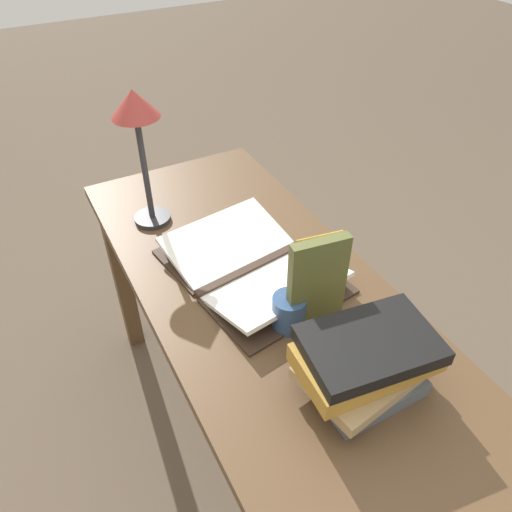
{
  "coord_description": "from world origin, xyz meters",
  "views": [
    {
      "loc": [
        -0.84,
        0.47,
        1.7
      ],
      "look_at": [
        0.05,
        -0.0,
        0.85
      ],
      "focal_mm": 35.0,
      "sensor_mm": 36.0,
      "label": 1
    }
  ],
  "objects_px": {
    "open_book": "(251,266)",
    "coffee_mug": "(289,312)",
    "book_stack_tall": "(366,362)",
    "book_standing_upright": "(317,284)",
    "reading_lamp": "(137,124)",
    "pencil": "(320,236)"
  },
  "relations": [
    {
      "from": "reading_lamp",
      "to": "pencil",
      "type": "bearing_deg",
      "value": -127.52
    },
    {
      "from": "book_stack_tall",
      "to": "reading_lamp",
      "type": "bearing_deg",
      "value": 13.93
    },
    {
      "from": "open_book",
      "to": "coffee_mug",
      "type": "height_order",
      "value": "coffee_mug"
    },
    {
      "from": "reading_lamp",
      "to": "pencil",
      "type": "relative_size",
      "value": 2.7
    },
    {
      "from": "book_stack_tall",
      "to": "book_standing_upright",
      "type": "distance_m",
      "value": 0.21
    },
    {
      "from": "open_book",
      "to": "reading_lamp",
      "type": "height_order",
      "value": "reading_lamp"
    },
    {
      "from": "open_book",
      "to": "pencil",
      "type": "bearing_deg",
      "value": -89.65
    },
    {
      "from": "open_book",
      "to": "book_standing_upright",
      "type": "height_order",
      "value": "book_standing_upright"
    },
    {
      "from": "open_book",
      "to": "book_stack_tall",
      "type": "bearing_deg",
      "value": 176.34
    },
    {
      "from": "book_stack_tall",
      "to": "coffee_mug",
      "type": "relative_size",
      "value": 2.71
    },
    {
      "from": "open_book",
      "to": "coffee_mug",
      "type": "distance_m",
      "value": 0.22
    },
    {
      "from": "reading_lamp",
      "to": "coffee_mug",
      "type": "height_order",
      "value": "reading_lamp"
    },
    {
      "from": "open_book",
      "to": "book_standing_upright",
      "type": "relative_size",
      "value": 2.07
    },
    {
      "from": "book_stack_tall",
      "to": "book_standing_upright",
      "type": "xyz_separation_m",
      "value": [
        0.21,
        -0.01,
        0.05
      ]
    },
    {
      "from": "coffee_mug",
      "to": "open_book",
      "type": "bearing_deg",
      "value": -2.68
    },
    {
      "from": "book_stack_tall",
      "to": "reading_lamp",
      "type": "height_order",
      "value": "reading_lamp"
    },
    {
      "from": "open_book",
      "to": "book_stack_tall",
      "type": "xyz_separation_m",
      "value": [
        -0.45,
        -0.04,
        0.06
      ]
    },
    {
      "from": "book_standing_upright",
      "to": "reading_lamp",
      "type": "bearing_deg",
      "value": 26.78
    },
    {
      "from": "book_stack_tall",
      "to": "pencil",
      "type": "relative_size",
      "value": 1.94
    },
    {
      "from": "coffee_mug",
      "to": "reading_lamp",
      "type": "bearing_deg",
      "value": 14.46
    },
    {
      "from": "pencil",
      "to": "book_stack_tall",
      "type": "bearing_deg",
      "value": 156.05
    },
    {
      "from": "book_stack_tall",
      "to": "pencil",
      "type": "distance_m",
      "value": 0.54
    }
  ]
}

